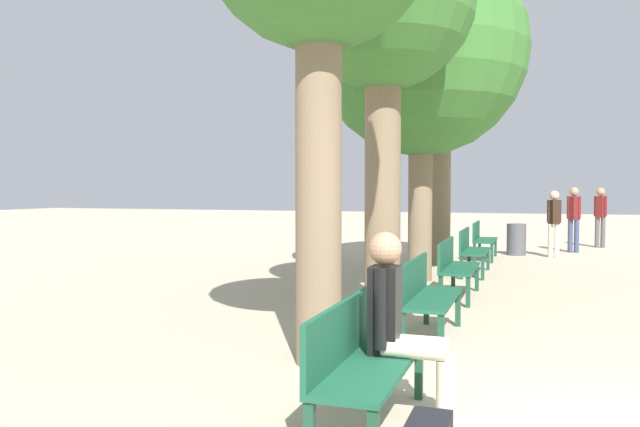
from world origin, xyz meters
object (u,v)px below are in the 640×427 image
Objects in this scene: tree_row_2 at (421,52)px; pedestrian_mid at (574,215)px; tree_row_1 at (383,6)px; bench_row_1 at (425,292)px; bench_row_3 at (471,248)px; pedestrian_near at (554,219)px; bench_row_4 at (482,237)px; person_seated at (401,321)px; bench_row_2 at (454,264)px; tree_row_3 at (441,80)px; pedestrian_far at (600,213)px; trash_bin at (516,239)px; bench_row_0 at (360,354)px.

tree_row_2 is 7.52m from pedestrian_mid.
bench_row_1 is at bearing -59.73° from tree_row_1.
pedestrian_near is (1.61, 3.64, 0.40)m from bench_row_3.
bench_row_1 is 8.19m from bench_row_4.
person_seated is at bearing -98.32° from pedestrian_mid.
bench_row_1 is 1.00× the size of bench_row_2.
person_seated is at bearing -83.72° from tree_row_3.
bench_row_4 is at bearing -150.44° from pedestrian_near.
pedestrian_near is at bearing -112.75° from pedestrian_far.
pedestrian_mid is at bearing 51.50° from tree_row_3.
bench_row_4 reaches higher than trash_bin.
tree_row_1 is at bearing -100.87° from trash_bin.
tree_row_3 is at bearing -124.65° from pedestrian_far.
bench_row_2 is (0.00, 2.73, 0.00)m from bench_row_1.
pedestrian_far reaches higher than pedestrian_near.
bench_row_2 is 5.45m from tree_row_3.
bench_row_2 reaches higher than trash_bin.
bench_row_4 is at bearing -132.25° from pedestrian_mid.
bench_row_1 is 0.98× the size of pedestrian_near.
pedestrian_mid reaches higher than bench_row_1.
tree_row_3 is 9.94m from person_seated.
tree_row_2 is at bearing 98.57° from person_seated.
tree_row_2 is (-0.79, 7.06, 3.55)m from bench_row_0.
tree_row_1 is at bearing -100.95° from bench_row_3.
pedestrian_near reaches higher than bench_row_1.
pedestrian_far is at bearing 76.55° from bench_row_1.
tree_row_3 is 7.09× the size of trash_bin.
pedestrian_mid reaches higher than person_seated.
bench_row_4 is at bearing 90.00° from bench_row_2.
pedestrian_mid reaches higher than bench_row_4.
tree_row_3 is (0.00, 2.52, -0.08)m from tree_row_2.
person_seated is (0.23, -7.92, 0.19)m from bench_row_3.
tree_row_2 is 7.64× the size of trash_bin.
pedestrian_near is (2.40, 2.24, -3.07)m from tree_row_3.
trash_bin is (1.54, 8.04, -3.66)m from tree_row_1.
tree_row_1 is at bearing 105.00° from person_seated.
pedestrian_near is 3.41m from pedestrian_far.
bench_row_3 is at bearing 90.00° from bench_row_2.
person_seated is 13.14m from pedestrian_mid.
tree_row_3 is 7.21m from pedestrian_far.
tree_row_3 is (-0.79, -1.33, 3.47)m from bench_row_4.
bench_row_4 is 7.73m from tree_row_1.
person_seated is at bearing -88.75° from bench_row_4.
trash_bin is at bearing 86.46° from bench_row_0.
tree_row_3 is (-0.00, 5.50, -0.07)m from tree_row_1.
bench_row_0 is at bearing -101.07° from pedestrian_far.
pedestrian_near is at bearing 66.14° from bench_row_3.
bench_row_2 is at bearing -90.00° from bench_row_4.
bench_row_1 is 0.93× the size of pedestrian_mid.
pedestrian_far is at bearing 55.35° from tree_row_3.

